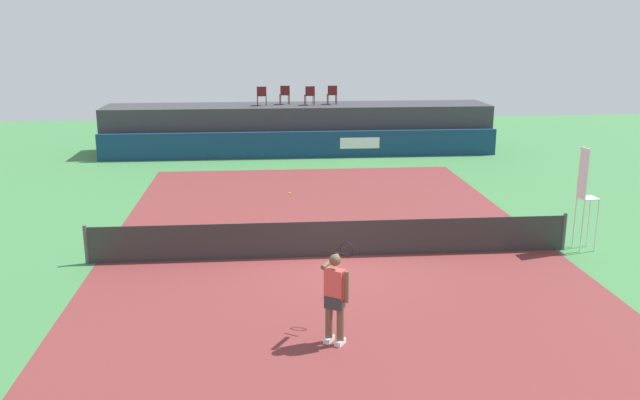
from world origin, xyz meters
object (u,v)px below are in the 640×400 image
(net_post_far, at_px, (564,232))
(tennis_player, at_px, (335,295))
(spectator_chair_far_left, at_px, (262,95))
(umpire_chair, at_px, (585,192))
(spectator_chair_left, at_px, (285,94))
(tennis_ball, at_px, (289,193))
(spectator_chair_right, at_px, (332,94))
(spectator_chair_center, at_px, (310,95))
(net_post_near, at_px, (86,245))

(net_post_far, bearing_deg, tennis_player, -143.74)
(spectator_chair_far_left, distance_m, umpire_chair, 17.29)
(spectator_chair_left, distance_m, tennis_ball, 9.08)
(spectator_chair_left, relative_size, spectator_chair_right, 1.00)
(tennis_player, bearing_deg, umpire_chair, 34.41)
(net_post_far, xyz_separation_m, tennis_player, (-6.66, -4.88, 0.46))
(spectator_chair_left, bearing_deg, tennis_ball, -91.23)
(spectator_chair_center, bearing_deg, tennis_player, -92.81)
(net_post_near, xyz_separation_m, net_post_far, (12.40, 0.00, 0.00))
(spectator_chair_left, bearing_deg, umpire_chair, -64.73)
(spectator_chair_right, bearing_deg, tennis_player, -95.82)
(spectator_chair_center, bearing_deg, net_post_far, -69.32)
(net_post_far, bearing_deg, spectator_chair_center, 110.68)
(spectator_chair_center, bearing_deg, spectator_chair_far_left, 179.26)
(spectator_chair_center, bearing_deg, net_post_near, -114.06)
(net_post_near, bearing_deg, spectator_chair_center, 65.94)
(spectator_chair_far_left, xyz_separation_m, net_post_far, (7.91, -15.08, -2.19))
(tennis_player, height_order, tennis_ball, tennis_player)
(spectator_chair_center, xyz_separation_m, tennis_player, (-0.98, -19.94, -1.73))
(spectator_chair_right, distance_m, tennis_ball, 9.26)
(umpire_chair, bearing_deg, tennis_ball, 137.87)
(spectator_chair_far_left, bearing_deg, tennis_player, -86.41)
(spectator_chair_right, bearing_deg, net_post_far, -73.26)
(spectator_chair_left, height_order, umpire_chair, spectator_chair_left)
(spectator_chair_far_left, distance_m, spectator_chair_left, 1.14)
(spectator_chair_right, xyz_separation_m, net_post_near, (-7.80, -15.30, -2.19))
(spectator_chair_right, bearing_deg, spectator_chair_far_left, -176.18)
(spectator_chair_center, distance_m, tennis_player, 20.03)
(spectator_chair_center, height_order, umpire_chair, spectator_chair_center)
(spectator_chair_center, distance_m, spectator_chair_right, 1.11)
(spectator_chair_left, xyz_separation_m, net_post_far, (6.83, -15.44, -2.19))
(umpire_chair, bearing_deg, spectator_chair_center, 112.19)
(net_post_near, bearing_deg, spectator_chair_far_left, 73.42)
(spectator_chair_far_left, relative_size, net_post_far, 0.89)
(spectator_chair_far_left, distance_m, net_post_far, 17.17)
(spectator_chair_center, height_order, tennis_player, spectator_chair_center)
(net_post_near, bearing_deg, spectator_chair_right, 62.99)
(tennis_player, bearing_deg, net_post_far, 36.26)
(spectator_chair_center, xyz_separation_m, net_post_near, (-6.72, -15.05, -2.19))
(spectator_chair_far_left, xyz_separation_m, spectator_chair_center, (2.23, -0.03, 0.00))
(spectator_chair_left, relative_size, tennis_ball, 13.06)
(spectator_chair_center, distance_m, net_post_near, 16.63)
(umpire_chair, bearing_deg, spectator_chair_far_left, 119.04)
(spectator_chair_center, relative_size, umpire_chair, 0.32)
(umpire_chair, bearing_deg, spectator_chair_left, 115.27)
(spectator_chair_far_left, distance_m, net_post_near, 15.89)
(spectator_chair_right, height_order, tennis_ball, spectator_chair_right)
(umpire_chair, height_order, tennis_ball, umpire_chair)
(net_post_near, bearing_deg, umpire_chair, -0.03)
(spectator_chair_far_left, xyz_separation_m, spectator_chair_left, (1.08, 0.37, 0.00))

